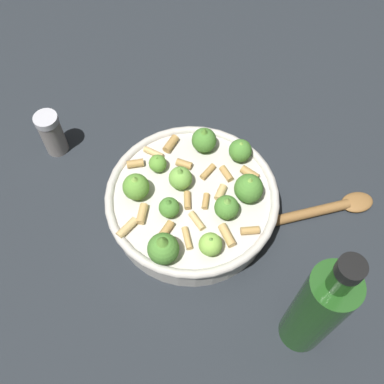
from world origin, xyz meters
TOP-DOWN VIEW (x-y plane):
  - ground_plane at (0.00, 0.00)m, footprint 2.40×2.40m
  - cooking_pan at (0.00, 0.00)m, footprint 0.26×0.26m
  - pepper_shaker at (0.02, -0.26)m, footprint 0.04×0.04m
  - olive_oil_bottle at (0.08, 0.22)m, footprint 0.06×0.06m
  - wooden_spoon at (-0.10, 0.17)m, footprint 0.18×0.17m

SIDE VIEW (x-z plane):
  - ground_plane at x=0.00m, z-range 0.00..0.00m
  - wooden_spoon at x=-0.10m, z-range 0.00..0.02m
  - cooking_pan at x=0.00m, z-range -0.02..0.09m
  - pepper_shaker at x=0.02m, z-range 0.00..0.08m
  - olive_oil_bottle at x=0.08m, z-range -0.02..0.22m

